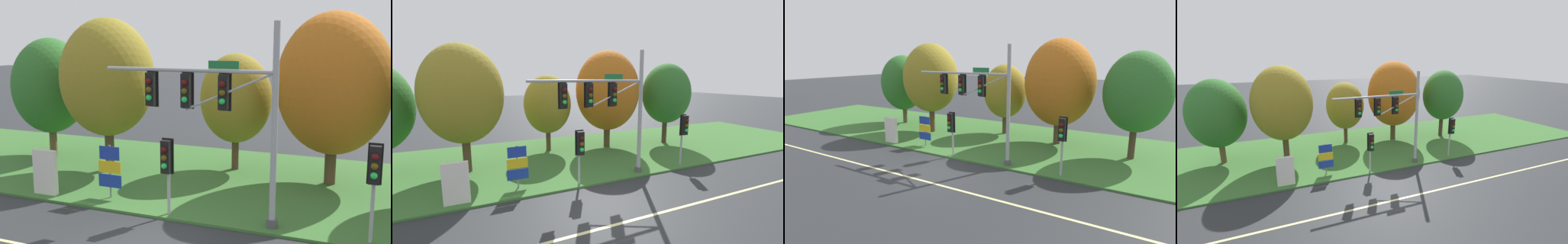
% 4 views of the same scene
% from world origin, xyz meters
% --- Properties ---
extents(ground_plane, '(160.00, 160.00, 0.00)m').
position_xyz_m(ground_plane, '(0.00, 0.00, 0.00)').
color(ground_plane, '#282B2D').
extents(lane_stripe, '(36.00, 0.16, 0.01)m').
position_xyz_m(lane_stripe, '(0.00, -1.20, 0.00)').
color(lane_stripe, beige).
rests_on(lane_stripe, ground).
extents(grass_verge, '(48.00, 11.50, 0.10)m').
position_xyz_m(grass_verge, '(0.00, 8.25, 0.05)').
color(grass_verge, '#386B2D').
rests_on(grass_verge, ground).
extents(traffic_signal_mast, '(6.67, 0.49, 7.08)m').
position_xyz_m(traffic_signal_mast, '(1.61, 3.08, 4.30)').
color(traffic_signal_mast, '#9EA0A5').
rests_on(traffic_signal_mast, grass_verge).
extents(pedestrian_signal_near_kerb, '(0.46, 0.55, 3.30)m').
position_xyz_m(pedestrian_signal_near_kerb, '(6.86, 2.88, 2.51)').
color(pedestrian_signal_near_kerb, '#9EA0A5').
rests_on(pedestrian_signal_near_kerb, grass_verge).
extents(pedestrian_signal_further_along, '(0.46, 0.55, 2.91)m').
position_xyz_m(pedestrian_signal_further_along, '(-0.28, 2.76, 2.18)').
color(pedestrian_signal_further_along, '#9EA0A5').
rests_on(pedestrian_signal_further_along, grass_verge).
extents(route_sign_post, '(1.07, 0.08, 2.21)m').
position_xyz_m(route_sign_post, '(-3.32, 3.71, 1.34)').
color(route_sign_post, slate).
rests_on(route_sign_post, grass_verge).
extents(tree_left_of_mast, '(4.58, 4.58, 7.49)m').
position_xyz_m(tree_left_of_mast, '(-5.65, 7.39, 4.71)').
color(tree_left_of_mast, '#4C3823').
rests_on(tree_left_of_mast, grass_verge).
extents(tree_behind_signpost, '(3.53, 3.53, 5.80)m').
position_xyz_m(tree_behind_signpost, '(0.07, 9.93, 3.68)').
color(tree_behind_signpost, '#4C3823').
rests_on(tree_behind_signpost, grass_verge).
extents(tree_mid_verge, '(5.04, 5.04, 7.69)m').
position_xyz_m(tree_mid_verge, '(4.80, 9.18, 4.63)').
color(tree_mid_verge, '#4C3823').
rests_on(tree_mid_verge, grass_verge).
extents(tree_tall_centre, '(4.01, 4.01, 6.76)m').
position_xyz_m(tree_tall_centre, '(9.92, 8.17, 4.34)').
color(tree_tall_centre, '#423021').
rests_on(tree_tall_centre, grass_verge).
extents(info_kiosk, '(1.10, 0.24, 1.90)m').
position_xyz_m(info_kiosk, '(-6.10, 3.09, 1.04)').
color(info_kiosk, silver).
rests_on(info_kiosk, grass_verge).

